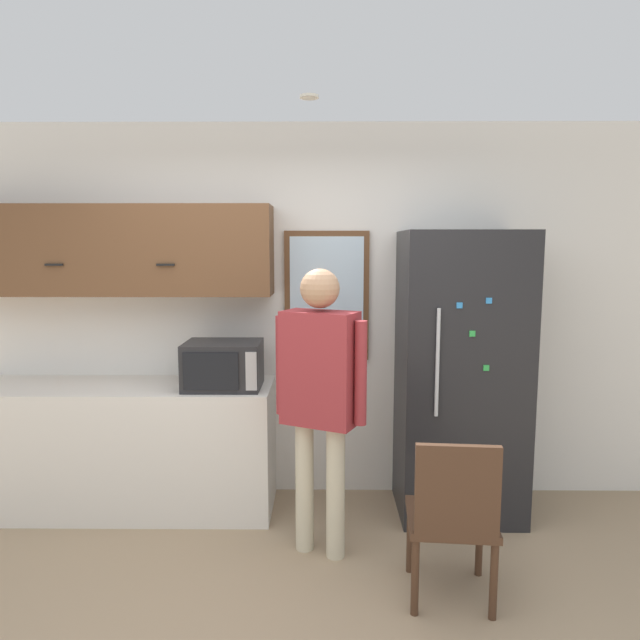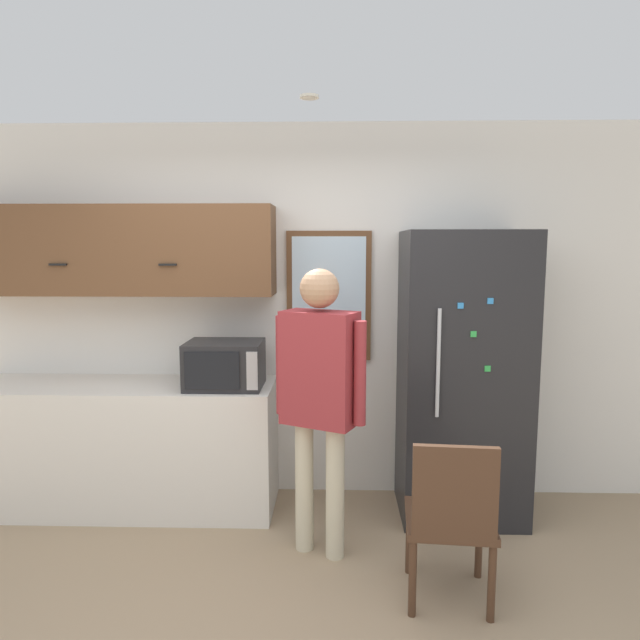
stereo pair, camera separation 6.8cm
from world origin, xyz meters
TOP-DOWN VIEW (x-y plane):
  - back_wall at (0.00, 1.76)m, footprint 6.00×0.06m
  - counter at (-1.14, 1.43)m, footprint 2.11×0.61m
  - upper_cabinets at (-1.14, 1.56)m, footprint 2.11×0.36m
  - microwave at (-0.40, 1.37)m, footprint 0.51×0.40m
  - person at (0.25, 0.85)m, footprint 0.53×0.38m
  - refrigerator at (1.20, 1.41)m, footprint 0.82×0.67m
  - chair at (0.93, 0.36)m, footprint 0.48×0.48m
  - window at (0.29, 1.72)m, footprint 0.61×0.05m
  - ceiling_light at (0.19, 0.99)m, footprint 0.11×0.11m

SIDE VIEW (x-z plane):
  - counter at x=-1.14m, z-range 0.00..0.89m
  - chair at x=0.93m, z-range 0.04..0.94m
  - refrigerator at x=1.20m, z-range 0.00..1.94m
  - microwave at x=-0.40m, z-range 0.89..1.20m
  - person at x=0.25m, z-range 0.19..1.90m
  - back_wall at x=0.00m, z-range 0.00..2.70m
  - window at x=0.29m, z-range 1.01..1.95m
  - upper_cabinets at x=-1.14m, z-range 1.50..2.12m
  - ceiling_light at x=0.19m, z-range 2.67..2.69m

